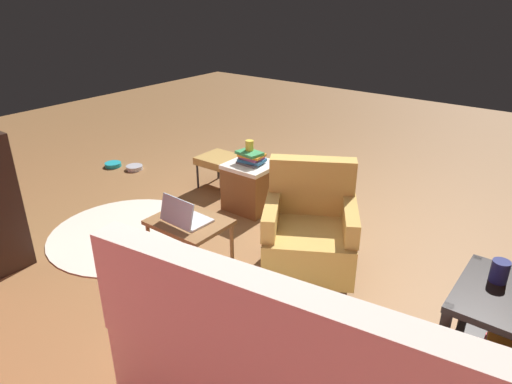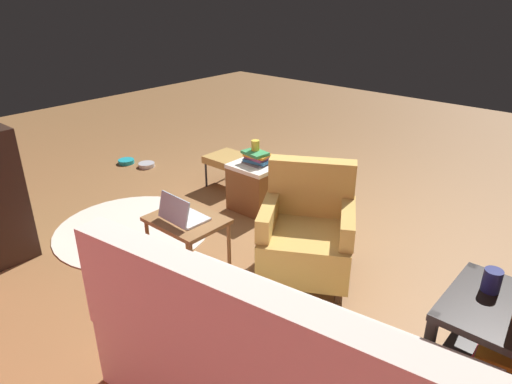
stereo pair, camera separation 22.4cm
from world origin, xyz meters
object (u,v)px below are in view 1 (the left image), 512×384
object	(u,v)px
couch	(299,366)
wicker_hamper	(251,186)
yellow_mug	(249,145)
pet_bowl_steel	(134,168)
small_vase	(500,271)
book_stack_shelf	(506,348)
book_stack_hamper	(251,157)
pet_bowl_teal	(113,165)
ottoman	(219,161)
laptop	(184,217)
armchair	(310,231)
tv_remote	(248,158)
laptop_desk	(189,227)

from	to	relation	value
couch	wicker_hamper	bearing A→B (deg)	-46.64
yellow_mug	pet_bowl_steel	xyz separation A→B (m)	(1.76, 0.06, -0.63)
small_vase	book_stack_shelf	size ratio (longest dim) A/B	0.52
book_stack_shelf	pet_bowl_steel	distance (m)	4.38
pet_bowl_steel	book_stack_shelf	bearing A→B (deg)	168.92
couch	book_stack_shelf	bearing A→B (deg)	-130.56
small_vase	pet_bowl_steel	distance (m)	4.26
yellow_mug	book_stack_shelf	bearing A→B (deg)	160.55
book_stack_hamper	yellow_mug	distance (m)	0.12
couch	small_vase	size ratio (longest dim) A/B	15.31
pet_bowl_steel	pet_bowl_teal	xyz separation A→B (m)	(0.29, 0.10, 0.00)
ottoman	pet_bowl_teal	size ratio (longest dim) A/B	2.00
book_stack_hamper	laptop	bearing A→B (deg)	105.94
book_stack_shelf	armchair	bearing A→B (deg)	-9.55
book_stack_shelf	ottoman	size ratio (longest dim) A/B	0.62
wicker_hamper	tv_remote	bearing A→B (deg)	-38.66
yellow_mug	wicker_hamper	bearing A→B (deg)	149.48
tv_remote	pet_bowl_teal	xyz separation A→B (m)	(1.99, 0.21, -0.47)
laptop_desk	pet_bowl_teal	bearing A→B (deg)	-24.00
laptop_desk	pet_bowl_teal	xyz separation A→B (m)	(2.45, -1.09, -0.40)
laptop_desk	yellow_mug	distance (m)	1.32
wicker_hamper	laptop	bearing A→B (deg)	105.88
laptop	ottoman	world-z (taller)	laptop
armchair	laptop_desk	bearing A→B (deg)	40.29
couch	wicker_hamper	world-z (taller)	couch
pet_bowl_teal	laptop	bearing A→B (deg)	155.18
laptop_desk	yellow_mug	bearing A→B (deg)	-72.30
laptop_desk	yellow_mug	size ratio (longest dim) A/B	5.60
armchair	book_stack_hamper	bearing A→B (deg)	-30.92
pet_bowl_steel	laptop_desk	bearing A→B (deg)	151.17
laptop_desk	pet_bowl_steel	size ratio (longest dim) A/B	2.80
laptop	yellow_mug	xyz separation A→B (m)	(0.39, -1.28, 0.13)
couch	tv_remote	distance (m)	2.61
laptop_desk	yellow_mug	world-z (taller)	yellow_mug
book_stack_shelf	laptop_desk	distance (m)	2.18
yellow_mug	small_vase	bearing A→B (deg)	161.54
ottoman	pet_bowl_teal	world-z (taller)	ottoman
laptop_desk	tv_remote	size ratio (longest dim) A/B	3.50
ottoman	book_stack_hamper	bearing A→B (deg)	161.18
yellow_mug	pet_bowl_teal	size ratio (longest dim) A/B	0.50
couch	laptop_desk	xyz separation A→B (m)	(1.34, -0.59, 0.09)
couch	book_stack_hamper	xyz separation A→B (m)	(1.71, -1.81, 0.21)
laptop_desk	laptop	bearing A→B (deg)	87.32
laptop_desk	ottoman	size ratio (longest dim) A/B	1.40
armchair	tv_remote	distance (m)	1.36
wicker_hamper	pet_bowl_teal	world-z (taller)	wicker_hamper
yellow_mug	pet_bowl_teal	xyz separation A→B (m)	(2.05, 0.15, -0.63)
book_stack_hamper	tv_remote	world-z (taller)	book_stack_hamper
couch	ottoman	world-z (taller)	couch
laptop	ottoman	distance (m)	1.77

